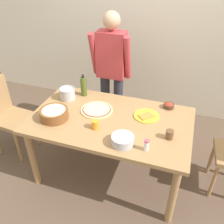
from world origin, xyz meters
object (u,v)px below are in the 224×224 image
person_cook (112,69)px  pizza_raw_on_board (97,110)px  small_sauce_bowl (169,105)px  plate_with_slice (146,116)px  popcorn_bowl (54,113)px  cup_small_brown (169,134)px  chair_wooden_left (6,113)px  cup_orange (95,124)px  mixing_bowl_steel (123,140)px  steel_pot (67,93)px  olive_oil_bottle (84,86)px  salt_shaker (146,145)px  dining_table (110,126)px

person_cook → pizza_raw_on_board: bearing=-84.9°
pizza_raw_on_board → small_sauce_bowl: size_ratio=3.06×
plate_with_slice → popcorn_bowl: (-0.86, -0.32, 0.05)m
plate_with_slice → cup_small_brown: size_ratio=3.06×
pizza_raw_on_board → plate_with_slice: (0.52, 0.06, -0.00)m
chair_wooden_left → cup_small_brown: bearing=-3.6°
plate_with_slice → cup_orange: bearing=-140.7°
pizza_raw_on_board → mixing_bowl_steel: (0.41, -0.41, 0.03)m
plate_with_slice → steel_pot: (-0.92, 0.06, 0.06)m
plate_with_slice → mixing_bowl_steel: size_ratio=1.30×
person_cook → cup_orange: size_ratio=19.06×
mixing_bowl_steel → steel_pot: size_ratio=1.15×
steel_pot → plate_with_slice: bearing=-4.0°
plate_with_slice → olive_oil_bottle: (-0.77, 0.20, 0.11)m
plate_with_slice → small_sauce_bowl: 0.30m
olive_oil_bottle → person_cook: bearing=64.0°
person_cook → pizza_raw_on_board: person_cook is taller
pizza_raw_on_board → salt_shaker: salt_shaker is taller
popcorn_bowl → cup_small_brown: size_ratio=3.29×
plate_with_slice → mixing_bowl_steel: bearing=-103.3°
chair_wooden_left → cup_orange: chair_wooden_left is taller
cup_orange → salt_shaker: size_ratio=0.80×
cup_orange → olive_oil_bottle: bearing=123.5°
pizza_raw_on_board → mixing_bowl_steel: mixing_bowl_steel is taller
olive_oil_bottle → steel_pot: 0.20m
chair_wooden_left → salt_shaker: 1.80m
popcorn_bowl → mixing_bowl_steel: (0.75, -0.15, -0.02)m
dining_table → person_cook: person_cook is taller
cup_orange → dining_table: bearing=65.4°
person_cook → small_sauce_bowl: 0.86m
steel_pot → salt_shaker: steel_pot is taller
popcorn_bowl → cup_orange: 0.45m
person_cook → plate_with_slice: person_cook is taller
pizza_raw_on_board → plate_with_slice: bearing=6.2°
popcorn_bowl → cup_small_brown: bearing=2.8°
popcorn_bowl → olive_oil_bottle: (0.09, 0.52, 0.05)m
pizza_raw_on_board → steel_pot: bearing=163.1°
chair_wooden_left → small_sauce_bowl: (1.84, 0.39, 0.25)m
plate_with_slice → popcorn_bowl: bearing=-159.5°
dining_table → steel_pot: 0.64m
steel_pot → cup_small_brown: steel_pot is taller
dining_table → popcorn_bowl: (-0.53, -0.17, 0.15)m
pizza_raw_on_board → popcorn_bowl: popcorn_bowl is taller
small_sauce_bowl → cup_orange: cup_orange is taller
chair_wooden_left → mixing_bowl_steel: (1.54, -0.32, 0.26)m
plate_with_slice → popcorn_bowl: size_ratio=0.93×
plate_with_slice → olive_oil_bottle: bearing=165.8°
small_sauce_bowl → olive_oil_bottle: size_ratio=0.43×
pizza_raw_on_board → chair_wooden_left: bearing=-175.3°
salt_shaker → dining_table: bearing=142.7°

